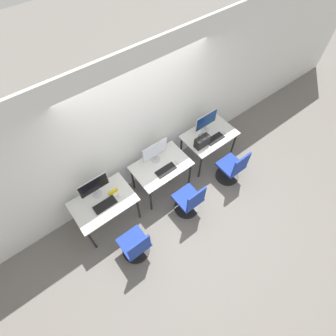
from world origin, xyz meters
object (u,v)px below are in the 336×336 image
Objects in this scene: office_chair_center at (189,201)px; keyboard_center at (166,170)px; monitor_left at (94,187)px; office_chair_right at (232,169)px; keyboard_right at (215,139)px; monitor_right at (206,121)px; mouse_center at (178,162)px; keyboard_left at (105,205)px; mouse_right at (225,132)px; office_chair_left at (136,246)px; monitor_center at (155,151)px; mouse_left at (119,195)px; handbag at (202,141)px.

keyboard_center is at bearing 97.37° from office_chair_center.
monitor_left is 0.60× the size of office_chair_center.
keyboard_right is at bearing 90.62° from office_chair_right.
monitor_left is 1.35× the size of keyboard_right.
mouse_center is at bearing -162.65° from monitor_right.
mouse_center is at bearing 149.07° from office_chair_right.
monitor_left is 0.36m from keyboard_left.
office_chair_right is (-0.27, -0.56, -0.39)m from mouse_right.
office_chair_right is at bearing 2.97° from office_chair_left.
mouse_right is (1.49, -0.32, -0.24)m from monitor_center.
monitor_left is 0.45m from mouse_left.
keyboard_right is at bearing 178.95° from mouse_right.
keyboard_center is 0.91m from handbag.
office_chair_left is 1.00× the size of office_chair_center.
keyboard_left is at bearing 165.35° from office_chair_right.
keyboard_left is 4.31× the size of mouse_left.
mouse_center is 0.64m from handbag.
keyboard_left is 0.85m from office_chair_left.
monitor_right is at bearing 132.63° from mouse_right.
mouse_right is (1.22, -0.01, 0.00)m from mouse_center.
keyboard_left is 1.29× the size of handbag.
mouse_right is at bearing -0.38° from mouse_center.
handbag is (0.82, 0.64, 0.49)m from office_chair_center.
keyboard_center is (1.21, -0.33, -0.24)m from monitor_left.
mouse_right is (2.70, -0.08, 0.01)m from keyboard_left.
handbag is (2.11, -0.29, -0.14)m from monitor_left.
keyboard_center is 0.45× the size of office_chair_right.
keyboard_right is (2.42, -0.33, -0.24)m from monitor_left.
keyboard_left is 1.00× the size of keyboard_right.
keyboard_left is at bearing 178.34° from keyboard_right.
monitor_center is at bearing 167.93° from mouse_right.
mouse_left is at bearing 178.04° from keyboard_right.
keyboard_right is at bearing -0.19° from mouse_center.
keyboard_center is at bearing -4.41° from mouse_left.
monitor_right is at bearing 5.35° from keyboard_left.
handbag is at bearing -7.74° from monitor_left.
monitor_left is at bearing 172.91° from mouse_right.
office_chair_center is at bearing -157.22° from mouse_right.
office_chair_center is at bearing -85.14° from monitor_center.
monitor_center reaches higher than keyboard_right.
monitor_center is at bearing 94.86° from office_chair_center.
monitor_left reaches higher than mouse_right.
office_chair_center reaches higher than mouse_center.
office_chair_center is 9.61× the size of mouse_right.
office_chair_right is (1.22, -0.88, -0.63)m from monitor_center.
keyboard_center is 4.31× the size of mouse_right.
mouse_right is at bearing 64.07° from office_chair_right.
keyboard_left is 0.45× the size of office_chair_center.
monitor_left reaches higher than office_chair_right.
handbag is (-0.31, 0.04, 0.11)m from keyboard_right.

